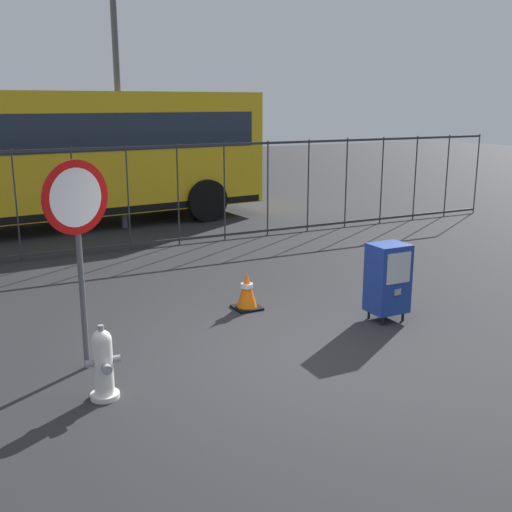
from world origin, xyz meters
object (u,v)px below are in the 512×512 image
at_px(fire_hydrant, 103,364).
at_px(bus_near, 30,152).
at_px(stop_sign, 77,222).
at_px(traffic_cone, 247,291).
at_px(newspaper_box_primary, 388,278).

xyz_separation_m(fire_hydrant, bus_near, (0.62, 8.95, 1.36)).
height_order(stop_sign, bus_near, bus_near).
distance_m(traffic_cone, bus_near, 7.54).
xyz_separation_m(newspaper_box_primary, bus_near, (-3.21, 8.41, 1.14)).
xyz_separation_m(newspaper_box_primary, stop_sign, (-3.83, 0.24, 1.03)).
bearing_deg(fire_hydrant, traffic_cone, 36.50).
bearing_deg(stop_sign, newspaper_box_primary, -3.58).
relative_size(stop_sign, traffic_cone, 4.21).
bearing_deg(bus_near, traffic_cone, -80.83).
height_order(newspaper_box_primary, stop_sign, stop_sign).
relative_size(stop_sign, bus_near, 0.21).
bearing_deg(newspaper_box_primary, fire_hydrant, -171.93).
bearing_deg(newspaper_box_primary, bus_near, 110.90).
relative_size(newspaper_box_primary, traffic_cone, 1.92).
xyz_separation_m(newspaper_box_primary, traffic_cone, (-1.43, 1.23, -0.31)).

